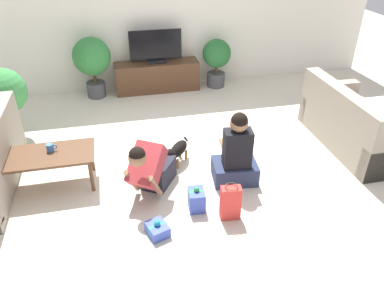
% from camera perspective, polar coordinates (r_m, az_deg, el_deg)
% --- Properties ---
extents(ground_plane, '(16.00, 16.00, 0.00)m').
position_cam_1_polar(ground_plane, '(4.99, -1.73, -2.23)').
color(ground_plane, beige).
extents(wall_back, '(8.40, 0.06, 2.60)m').
position_cam_1_polar(wall_back, '(6.92, -6.34, 19.03)').
color(wall_back, white).
rests_on(wall_back, ground_plane).
extents(sofa_right, '(0.87, 1.73, 0.85)m').
position_cam_1_polar(sofa_right, '(5.61, 23.54, 2.63)').
color(sofa_right, gray).
rests_on(sofa_right, ground_plane).
extents(coffee_table, '(1.09, 0.55, 0.44)m').
position_cam_1_polar(coffee_table, '(4.62, -21.32, -1.97)').
color(coffee_table, brown).
rests_on(coffee_table, ground_plane).
extents(tv_console, '(1.50, 0.41, 0.53)m').
position_cam_1_polar(tv_console, '(6.96, -5.33, 10.22)').
color(tv_console, brown).
rests_on(tv_console, ground_plane).
extents(tv, '(0.92, 0.20, 0.58)m').
position_cam_1_polar(tv, '(6.79, -5.55, 14.29)').
color(tv, black).
rests_on(tv, tv_console).
extents(potted_plant_back_right, '(0.51, 0.51, 0.89)m').
position_cam_1_polar(potted_plant_back_right, '(7.03, 3.77, 12.93)').
color(potted_plant_back_right, '#4C4C51').
rests_on(potted_plant_back_right, ground_plane).
extents(potted_plant_corner_left, '(0.65, 0.65, 1.03)m').
position_cam_1_polar(potted_plant_corner_left, '(5.80, -26.90, 6.93)').
color(potted_plant_corner_left, '#336B84').
rests_on(potted_plant_corner_left, ground_plane).
extents(potted_plant_back_left, '(0.64, 0.64, 1.05)m').
position_cam_1_polar(potted_plant_back_left, '(6.73, -14.98, 12.31)').
color(potted_plant_back_left, '#4C4C51').
rests_on(potted_plant_back_left, ground_plane).
extents(person_kneeling, '(0.66, 0.80, 0.77)m').
position_cam_1_polar(person_kneeling, '(4.26, -6.32, -3.65)').
color(person_kneeling, '#23232D').
rests_on(person_kneeling, ground_plane).
extents(person_sitting, '(0.56, 0.52, 0.94)m').
position_cam_1_polar(person_sitting, '(4.43, 6.73, -1.88)').
color(person_sitting, '#283351').
rests_on(person_sitting, ground_plane).
extents(dog, '(0.38, 0.46, 0.32)m').
position_cam_1_polar(dog, '(4.77, -2.34, -1.03)').
color(dog, black).
rests_on(dog, ground_plane).
extents(gift_box_a, '(0.25, 0.28, 0.18)m').
position_cam_1_polar(gift_box_a, '(3.89, -5.29, -12.79)').
color(gift_box_a, '#3D51BC').
rests_on(gift_box_a, ground_plane).
extents(gift_box_b, '(0.19, 0.24, 0.29)m').
position_cam_1_polar(gift_box_b, '(4.13, 0.68, -8.45)').
color(gift_box_b, '#3D51BC').
rests_on(gift_box_b, ground_plane).
extents(gift_bag_a, '(0.22, 0.15, 0.42)m').
position_cam_1_polar(gift_bag_a, '(3.99, 5.88, -8.86)').
color(gift_bag_a, red).
rests_on(gift_bag_a, ground_plane).
extents(mug, '(0.12, 0.08, 0.09)m').
position_cam_1_polar(mug, '(4.62, -20.80, -0.52)').
color(mug, '#386BAD').
rests_on(mug, coffee_table).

